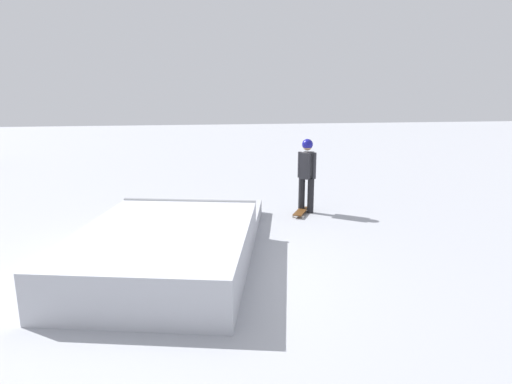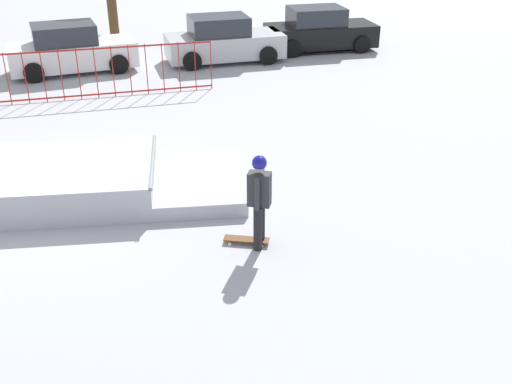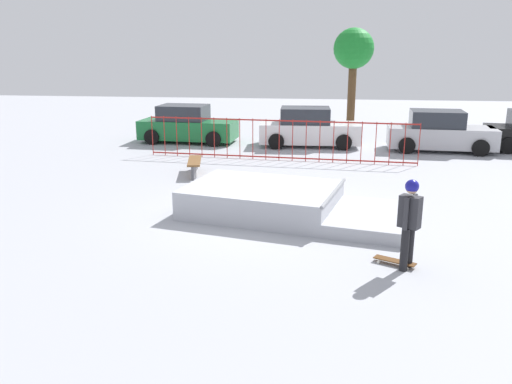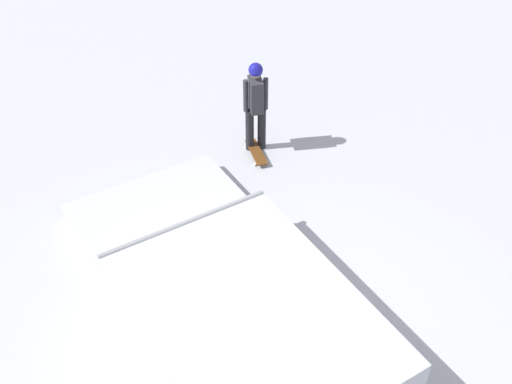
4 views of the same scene
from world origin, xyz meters
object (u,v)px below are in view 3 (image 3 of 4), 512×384
object	(u,v)px
skate_ramp	(280,203)
parked_car_green	(187,125)
skateboard	(395,261)
parked_car_silver	(440,133)
distant_tree	(354,52)
park_bench	(195,164)
skater	(410,218)
parked_car_white	(309,129)

from	to	relation	value
skate_ramp	parked_car_green	world-z (taller)	parked_car_green
skateboard	parked_car_silver	bearing A→B (deg)	-77.51
parked_car_green	distant_tree	distance (m)	8.32
park_bench	parked_car_green	size ratio (longest dim) A/B	0.39
skate_ramp	skater	distance (m)	4.02
park_bench	parked_car_green	bearing A→B (deg)	106.31
park_bench	distant_tree	xyz separation A→B (m)	(5.40, 8.91, 3.43)
parked_car_green	parked_car_white	world-z (taller)	same
distant_tree	skate_ramp	bearing A→B (deg)	-100.09
skate_ramp	parked_car_silver	world-z (taller)	parked_car_silver
parked_car_white	parked_car_silver	xyz separation A→B (m)	(5.19, -0.44, 0.00)
skater	skateboard	size ratio (longest dim) A/B	2.15
parked_car_green	parked_car_white	size ratio (longest dim) A/B	1.01
skater	distant_tree	bearing A→B (deg)	-55.86
skateboard	parked_car_green	xyz separation A→B (m)	(-7.24, 12.63, 0.65)
skater	distant_tree	distance (m)	16.09
skate_ramp	distant_tree	world-z (taller)	distant_tree
skate_ramp	parked_car_white	world-z (taller)	parked_car_white
skateboard	parked_car_white	xyz separation A→B (m)	(-2.01, 12.36, 0.65)
skater	parked_car_green	size ratio (longest dim) A/B	0.41
skate_ramp	parked_car_silver	distance (m)	10.70
parked_car_white	distant_tree	size ratio (longest dim) A/B	0.86
skater	parked_car_silver	xyz separation A→B (m)	(3.00, 12.08, -0.28)
skateboard	distant_tree	world-z (taller)	distant_tree
park_bench	parked_car_silver	distance (m)	10.13
skateboard	skater	bearing A→B (deg)	165.77
skateboard	park_bench	world-z (taller)	park_bench
parked_car_white	parked_car_silver	bearing A→B (deg)	-7.16
skateboard	distant_tree	xyz separation A→B (m)	(-0.13, 15.68, 3.71)
distant_tree	skateboard	bearing A→B (deg)	-89.52
skater	parked_car_silver	distance (m)	12.46
skate_ramp	park_bench	distance (m)	5.03
parked_car_green	skate_ramp	bearing A→B (deg)	-59.92
skate_ramp	skateboard	size ratio (longest dim) A/B	7.28
parked_car_green	skateboard	bearing A→B (deg)	-56.26
park_bench	parked_car_silver	world-z (taller)	parked_car_silver
skate_ramp	parked_car_silver	xyz separation A→B (m)	(5.60, 9.10, 0.41)
skate_ramp	skateboard	xyz separation A→B (m)	(2.42, -2.82, -0.24)
parked_car_green	distant_tree	bearing A→B (deg)	27.12
skateboard	park_bench	xyz separation A→B (m)	(-5.53, 6.77, 0.28)
park_bench	skate_ramp	bearing A→B (deg)	-51.81
skateboard	parked_car_silver	world-z (taller)	parked_car_silver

